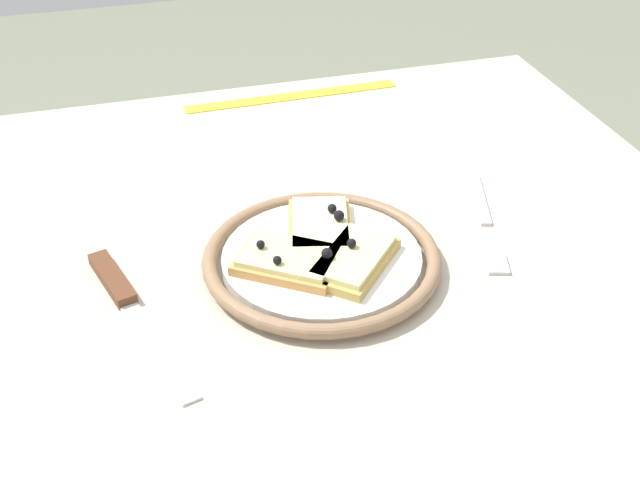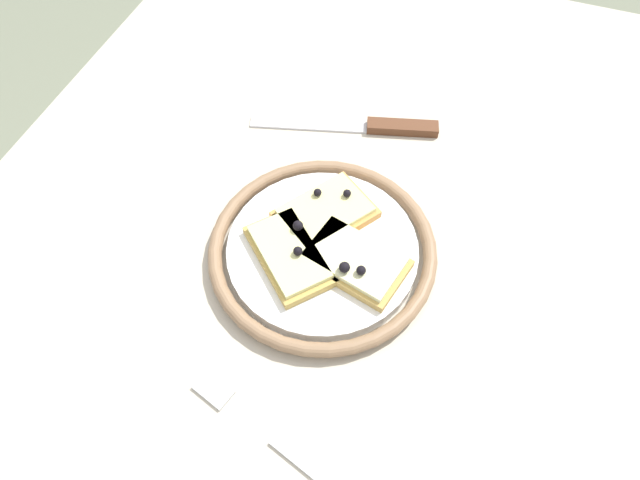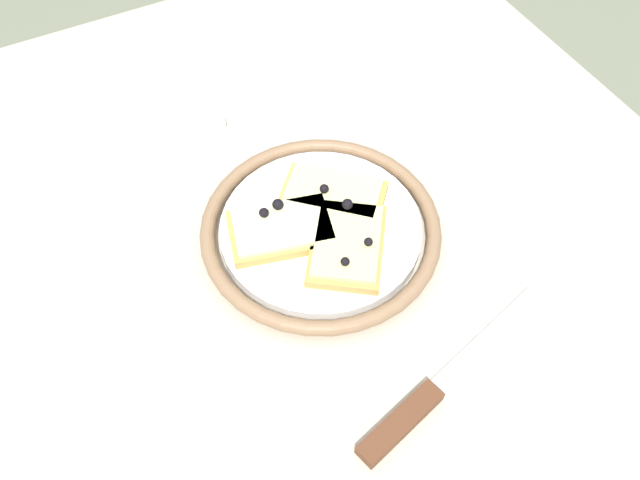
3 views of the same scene
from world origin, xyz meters
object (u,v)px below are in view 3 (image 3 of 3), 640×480
plate (321,229)px  dining_table (324,322)px  pizza_slice_side (282,228)px  knife (426,398)px  fork (220,122)px  pizza_slice_far (333,194)px  pizza_slice_near (347,244)px

plate → dining_table: bearing=-23.4°
pizza_slice_side → knife: (0.21, 0.04, -0.02)m
fork → pizza_slice_far: bearing=18.2°
plate → pizza_slice_near: 0.04m
dining_table → pizza_slice_far: 0.14m
pizza_slice_far → pizza_slice_side: 0.07m
dining_table → pizza_slice_far: pizza_slice_far is taller
pizza_slice_far → knife: 0.23m
dining_table → fork: 0.27m
pizza_slice_near → pizza_slice_far: (-0.06, 0.02, 0.00)m
pizza_slice_far → fork: bearing=-161.8°
pizza_slice_near → pizza_slice_far: pizza_slice_far is taller
pizza_slice_near → knife: (0.16, -0.01, -0.02)m
pizza_slice_near → knife: size_ratio=0.52×
dining_table → knife: (0.15, 0.02, 0.09)m
plate → pizza_slice_side: size_ratio=2.07×
plate → fork: (-0.20, -0.03, -0.01)m
knife → pizza_slice_side: bearing=-170.1°
dining_table → pizza_slice_far: size_ratio=8.68×
pizza_slice_near → plate: bearing=-165.2°
plate → fork: 0.20m
pizza_slice_near → pizza_slice_side: size_ratio=1.04×
knife → dining_table: bearing=-172.0°
dining_table → knife: 0.17m
dining_table → pizza_slice_side: pizza_slice_side is taller
fork → dining_table: bearing=1.7°
dining_table → plate: plate is taller
plate → knife: plate is taller
dining_table → pizza_slice_near: bearing=114.2°
pizza_slice_far → pizza_slice_side: bearing=-77.0°
plate → pizza_slice_side: bearing=-104.1°
pizza_slice_far → fork: 0.19m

